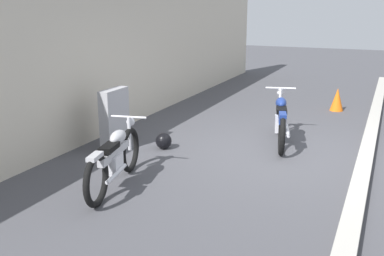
# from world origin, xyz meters

# --- Properties ---
(ground_plane) EXTENTS (40.00, 40.00, 0.00)m
(ground_plane) POSITION_xyz_m (0.00, 0.00, 0.00)
(ground_plane) COLOR #47474C
(building_wall) EXTENTS (18.00, 0.30, 2.88)m
(building_wall) POSITION_xyz_m (0.00, 3.55, 1.44)
(building_wall) COLOR beige
(building_wall) RESTS_ON ground_plane
(curb_strip) EXTENTS (18.00, 0.24, 0.12)m
(curb_strip) POSITION_xyz_m (0.00, -1.44, 0.06)
(curb_strip) COLOR #B7B2A8
(curb_strip) RESTS_ON ground_plane
(stone_marker) EXTENTS (0.68, 0.20, 1.09)m
(stone_marker) POSITION_xyz_m (-0.94, 2.73, 0.55)
(stone_marker) COLOR #9E9EA3
(stone_marker) RESTS_ON ground_plane
(helmet) EXTENTS (0.29, 0.29, 0.29)m
(helmet) POSITION_xyz_m (-0.61, 1.94, 0.15)
(helmet) COLOR black
(helmet) RESTS_ON ground_plane
(traffic_cone) EXTENTS (0.32, 0.32, 0.55)m
(traffic_cone) POSITION_xyz_m (3.78, -0.54, 0.28)
(traffic_cone) COLOR orange
(traffic_cone) RESTS_ON ground_plane
(motorcycle_silver) EXTENTS (1.96, 0.67, 0.89)m
(motorcycle_silver) POSITION_xyz_m (-2.44, 1.76, 0.43)
(motorcycle_silver) COLOR black
(motorcycle_silver) RESTS_ON ground_plane
(motorcycle_blue) EXTENTS (2.05, 0.78, 0.94)m
(motorcycle_blue) POSITION_xyz_m (0.59, 0.11, 0.45)
(motorcycle_blue) COLOR black
(motorcycle_blue) RESTS_ON ground_plane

